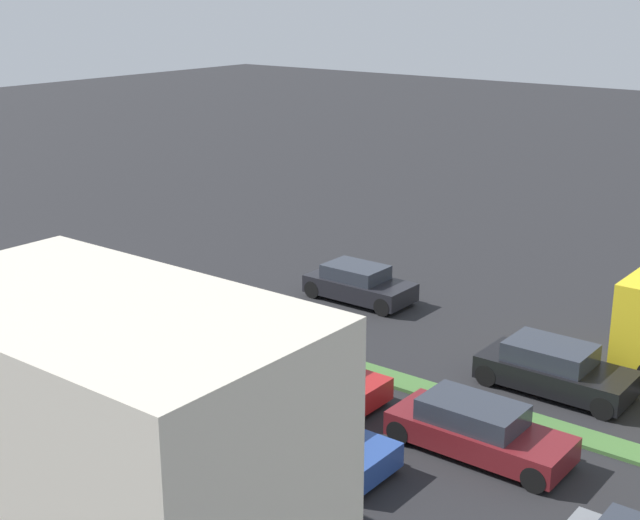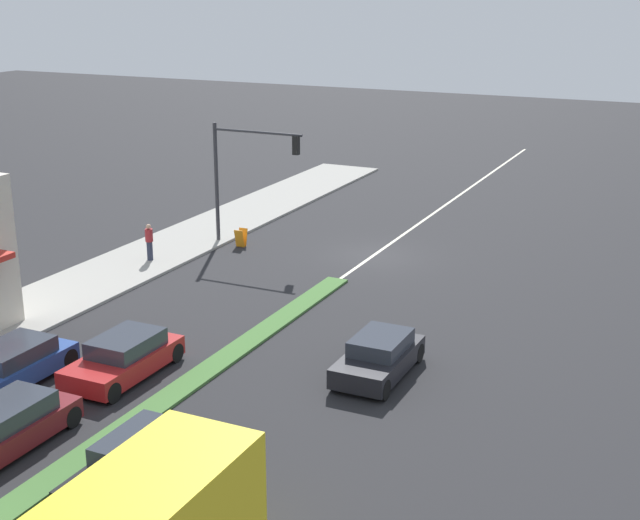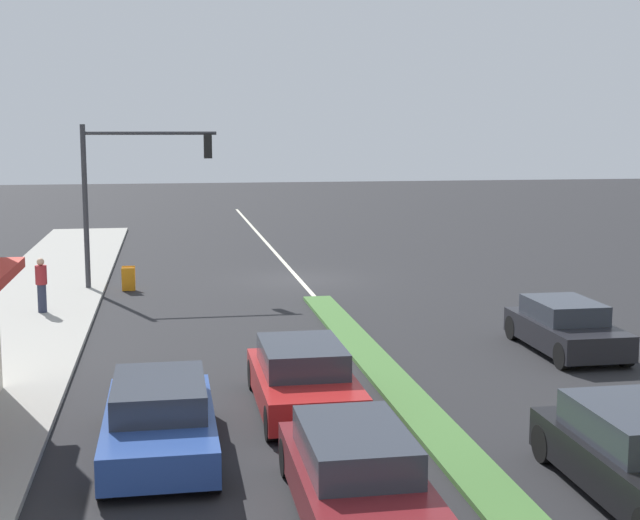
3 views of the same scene
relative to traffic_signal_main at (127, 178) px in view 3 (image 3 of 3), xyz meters
The scene contains 9 objects.
ground_plane 18.34m from the traffic_signal_main, 109.98° to the left, with size 160.00×160.00×0.00m, color #232326.
lane_marking_center 7.35m from the traffic_signal_main, 169.33° to the right, with size 0.16×60.00×0.01m, color beige.
traffic_signal_main is the anchor object (origin of this frame).
pedestrian 5.60m from the traffic_signal_main, 59.61° to the left, with size 0.34×0.34×1.64m.
warning_aframe_sign 3.48m from the traffic_signal_main, 77.44° to the left, with size 0.45×0.53×0.84m.
coupe_blue 16.68m from the traffic_signal_main, 93.94° to the left, with size 1.87×4.37×1.26m.
sedan_dark 15.87m from the traffic_signal_main, 135.78° to the left, with size 1.80×3.87×1.29m.
hatchback_red 15.20m from the traffic_signal_main, 105.34° to the left, with size 1.89×4.12×1.30m.
sedan_maroon 20.10m from the traffic_signal_main, 101.42° to the left, with size 1.75×4.38×1.29m.
Camera 3 is at (4.77, 32.46, 5.53)m, focal length 50.00 mm.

